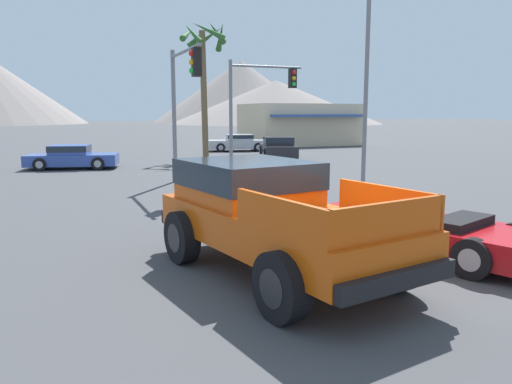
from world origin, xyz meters
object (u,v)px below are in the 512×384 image
(red_convertible_car, at_px, (421,231))
(parked_car_dark, at_px, (278,147))
(parked_car_blue, at_px, (72,157))
(street_lamp_post, at_px, (368,33))
(traffic_light_crosswalk, at_px, (183,88))
(orange_pickup_truck, at_px, (267,209))
(palm_tree_leaning, at_px, (205,57))
(parked_car_silver, at_px, (239,142))
(traffic_light_main, at_px, (260,94))

(red_convertible_car, bearing_deg, parked_car_dark, 53.17)
(parked_car_blue, height_order, street_lamp_post, street_lamp_post)
(traffic_light_crosswalk, relative_size, street_lamp_post, 0.57)
(orange_pickup_truck, relative_size, palm_tree_leaning, 0.70)
(parked_car_blue, bearing_deg, parked_car_silver, 136.95)
(red_convertible_car, distance_m, parked_car_dark, 20.29)
(parked_car_blue, xyz_separation_m, palm_tree_leaning, (7.64, 3.07, 5.28))
(parked_car_dark, xyz_separation_m, traffic_light_crosswalk, (-7.99, -9.23, 2.89))
(parked_car_dark, height_order, street_lamp_post, street_lamp_post)
(red_convertible_car, bearing_deg, traffic_light_crosswalk, 81.64)
(parked_car_blue, relative_size, traffic_light_main, 0.89)
(orange_pickup_truck, distance_m, traffic_light_crosswalk, 10.40)
(parked_car_blue, bearing_deg, red_convertible_car, 30.70)
(traffic_light_crosswalk, bearing_deg, parked_car_silver, 153.25)
(traffic_light_crosswalk, relative_size, palm_tree_leaning, 0.64)
(red_convertible_car, bearing_deg, parked_car_blue, 87.43)
(parked_car_blue, distance_m, palm_tree_leaning, 9.78)
(parked_car_silver, xyz_separation_m, traffic_light_crosswalk, (-7.80, -15.47, 2.94))
(traffic_light_main, bearing_deg, parked_car_dark, 57.14)
(red_convertible_car, xyz_separation_m, palm_tree_leaning, (2.00, 21.17, 5.43))
(orange_pickup_truck, xyz_separation_m, palm_tree_leaning, (5.19, 21.04, 4.79))
(street_lamp_post, bearing_deg, palm_tree_leaning, 93.92)
(red_convertible_car, xyz_separation_m, street_lamp_post, (3.01, 6.39, 4.75))
(palm_tree_leaning, bearing_deg, parked_car_dark, -24.24)
(red_convertible_car, relative_size, palm_tree_leaning, 0.62)
(orange_pickup_truck, xyz_separation_m, street_lamp_post, (6.20, 6.25, 4.11))
(parked_car_blue, bearing_deg, traffic_light_main, 78.78)
(orange_pickup_truck, bearing_deg, parked_car_dark, 54.42)
(orange_pickup_truck, distance_m, parked_car_dark, 21.32)
(orange_pickup_truck, bearing_deg, traffic_light_main, 57.40)
(traffic_light_crosswalk, distance_m, palm_tree_leaning, 11.95)
(traffic_light_main, xyz_separation_m, palm_tree_leaning, (-0.63, 6.85, 2.32))
(parked_car_dark, relative_size, traffic_light_main, 0.87)
(parked_car_blue, xyz_separation_m, street_lamp_post, (8.65, -11.72, 4.59))
(traffic_light_main, height_order, palm_tree_leaning, palm_tree_leaning)
(parked_car_blue, height_order, palm_tree_leaning, palm_tree_leaning)
(parked_car_silver, distance_m, street_lamp_post, 19.97)
(orange_pickup_truck, bearing_deg, street_lamp_post, 34.95)
(traffic_light_main, xyz_separation_m, street_lamp_post, (0.39, -7.93, 1.63))
(parked_car_blue, height_order, traffic_light_crosswalk, traffic_light_crosswalk)
(parked_car_silver, relative_size, traffic_light_crosswalk, 0.90)
(parked_car_blue, height_order, parked_car_silver, parked_car_silver)
(red_convertible_car, distance_m, parked_car_silver, 26.27)
(parked_car_dark, relative_size, street_lamp_post, 0.50)
(orange_pickup_truck, distance_m, palm_tree_leaning, 22.19)
(red_convertible_car, relative_size, street_lamp_post, 0.55)
(street_lamp_post, relative_size, palm_tree_leaning, 1.12)
(red_convertible_car, xyz_separation_m, traffic_light_main, (2.63, 14.31, 3.11))
(red_convertible_car, distance_m, traffic_light_crosswalk, 10.84)
(parked_car_blue, bearing_deg, street_lamp_post, 49.84)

